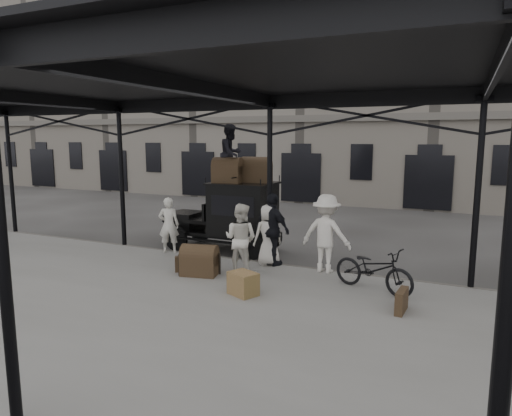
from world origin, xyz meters
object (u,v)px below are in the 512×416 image
at_px(taxi, 234,213).
at_px(porter_left, 169,225).
at_px(steamer_trunk_platform, 200,262).
at_px(porter_official, 272,230).
at_px(steamer_trunk_roof_near, 228,172).
at_px(bicycle, 374,269).

distance_m(taxi, porter_left, 2.04).
bearing_deg(steamer_trunk_platform, porter_left, 129.81).
bearing_deg(porter_left, steamer_trunk_platform, 117.75).
relative_size(porter_left, porter_official, 0.85).
bearing_deg(steamer_trunk_roof_near, taxi, 65.28).
bearing_deg(steamer_trunk_roof_near, bicycle, -31.15).
xyz_separation_m(steamer_trunk_roof_near, steamer_trunk_platform, (0.66, -2.77, -2.02)).
bearing_deg(taxi, bicycle, -27.29).
height_order(porter_official, steamer_trunk_roof_near, steamer_trunk_roof_near).
distance_m(porter_left, porter_official, 3.31).
bearing_deg(steamer_trunk_platform, porter_official, 38.37).
relative_size(taxi, bicycle, 1.91).
distance_m(porter_left, bicycle, 6.23).
bearing_deg(porter_official, steamer_trunk_roof_near, -9.98).
height_order(taxi, steamer_trunk_platform, taxi).
bearing_deg(steamer_trunk_platform, taxi, 88.86).
height_order(porter_left, bicycle, porter_left).
height_order(taxi, steamer_trunk_roof_near, steamer_trunk_roof_near).
bearing_deg(steamer_trunk_roof_near, porter_official, -37.95).
distance_m(porter_left, steamer_trunk_platform, 2.60).
bearing_deg(steamer_trunk_roof_near, porter_left, -145.01).
bearing_deg(porter_left, porter_official, 155.89).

